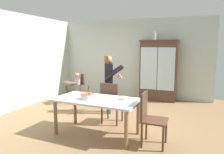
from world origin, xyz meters
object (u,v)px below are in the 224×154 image
object	(u,v)px
birthday_cake	(87,96)
dining_chair_right_end	(149,115)
china_cabinet	(158,70)
dining_chair_far_side	(111,100)
adult_person	(109,77)
dining_table	(97,103)
high_chair_with_toddler	(77,82)
serving_bowl	(124,98)
ceramic_vase	(154,36)

from	to	relation	value
birthday_cake	dining_chair_right_end	xyz separation A→B (m)	(1.24, 0.02, -0.24)
china_cabinet	dining_chair_far_side	distance (m)	2.71
adult_person	dining_chair_far_side	size ratio (longest dim) A/B	1.59
china_cabinet	birthday_cake	distance (m)	3.44
adult_person	birthday_cake	size ratio (longest dim) A/B	5.47
dining_table	birthday_cake	distance (m)	0.24
china_cabinet	high_chair_with_toddler	bearing A→B (deg)	-151.95
dining_table	serving_bowl	distance (m)	0.55
china_cabinet	high_chair_with_toddler	xyz separation A→B (m)	(-2.32, -1.23, -0.34)
china_cabinet	ceramic_vase	size ratio (longest dim) A/B	7.33
china_cabinet	birthday_cake	bearing A→B (deg)	-104.61
ceramic_vase	birthday_cake	xyz separation A→B (m)	(-0.70, -3.33, -1.30)
china_cabinet	adult_person	size ratio (longest dim) A/B	1.29
dining_chair_right_end	birthday_cake	bearing A→B (deg)	91.48
ceramic_vase	adult_person	xyz separation A→B (m)	(-0.83, -1.85, -1.13)
china_cabinet	serving_bowl	world-z (taller)	china_cabinet
ceramic_vase	dining_table	xyz separation A→B (m)	(-0.53, -3.25, -1.45)
birthday_cake	dining_table	bearing A→B (deg)	25.09
serving_bowl	dining_chair_right_end	xyz separation A→B (m)	(0.55, -0.20, -0.21)
high_chair_with_toddler	serving_bowl	size ratio (longest dim) A/B	5.28
high_chair_with_toddler	adult_person	bearing A→B (deg)	6.10
adult_person	dining_table	world-z (taller)	adult_person
serving_bowl	high_chair_with_toddler	bearing A→B (deg)	138.82
adult_person	dining_chair_right_end	bearing A→B (deg)	-161.67
ceramic_vase	dining_table	world-z (taller)	ceramic_vase
high_chair_with_toddler	dining_chair_right_end	size ratio (longest dim) A/B	0.99
ceramic_vase	dining_chair_far_side	size ratio (longest dim) A/B	0.28
china_cabinet	dining_table	distance (m)	3.33
ceramic_vase	dining_chair_right_end	size ratio (longest dim) A/B	0.28
birthday_cake	dining_chair_far_side	xyz separation A→B (m)	(0.21, 0.73, -0.24)
ceramic_vase	dining_chair_right_end	bearing A→B (deg)	-80.81
china_cabinet	ceramic_vase	xyz separation A→B (m)	(-0.17, 0.00, 1.10)
dining_table	serving_bowl	size ratio (longest dim) A/B	9.68
dining_table	dining_chair_right_end	xyz separation A→B (m)	(1.07, -0.06, -0.09)
china_cabinet	serving_bowl	size ratio (longest dim) A/B	10.99
china_cabinet	dining_chair_right_end	distance (m)	3.35
dining_chair_far_side	adult_person	bearing A→B (deg)	-64.89
china_cabinet	dining_table	world-z (taller)	china_cabinet
birthday_cake	dining_chair_far_side	distance (m)	0.80
dining_table	serving_bowl	bearing A→B (deg)	14.67
dining_chair_far_side	birthday_cake	bearing A→B (deg)	74.29
ceramic_vase	china_cabinet	bearing A→B (deg)	-1.30
high_chair_with_toddler	dining_table	xyz separation A→B (m)	(1.62, -2.01, -0.00)
adult_person	china_cabinet	bearing A→B (deg)	-53.24
china_cabinet	serving_bowl	xyz separation A→B (m)	(-0.18, -3.11, -0.23)
adult_person	dining_chair_right_end	world-z (taller)	adult_person
high_chair_with_toddler	dining_table	world-z (taller)	high_chair_with_toddler
high_chair_with_toddler	birthday_cake	world-z (taller)	high_chair_with_toddler
serving_bowl	dining_chair_far_side	distance (m)	0.73
ceramic_vase	dining_table	size ratio (longest dim) A/B	0.15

